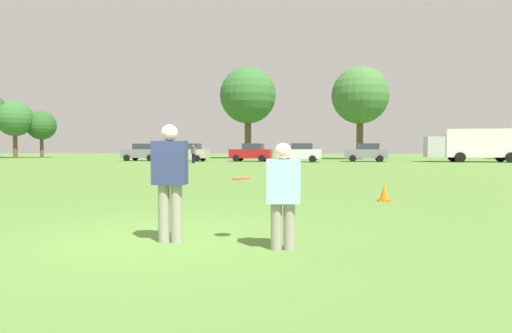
# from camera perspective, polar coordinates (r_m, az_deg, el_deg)

# --- Properties ---
(ground_plane) EXTENTS (187.21, 187.21, 0.00)m
(ground_plane) POSITION_cam_1_polar(r_m,az_deg,el_deg) (6.97, -12.48, -9.37)
(ground_plane) COLOR #517A33
(player_thrower) EXTENTS (0.52, 0.32, 1.77)m
(player_thrower) POSITION_cam_1_polar(r_m,az_deg,el_deg) (6.69, -11.11, -1.25)
(player_thrower) COLOR gray
(player_thrower) RESTS_ON ground
(player_defender) EXTENTS (0.49, 0.32, 1.49)m
(player_defender) POSITION_cam_1_polar(r_m,az_deg,el_deg) (6.10, 3.50, -3.17)
(player_defender) COLOR gray
(player_defender) RESTS_ON ground
(frisbee) EXTENTS (0.27, 0.27, 0.04)m
(frisbee) POSITION_cam_1_polar(r_m,az_deg,el_deg) (6.64, -1.94, -1.56)
(frisbee) COLOR #E54C33
(traffic_cone) EXTENTS (0.32, 0.32, 0.48)m
(traffic_cone) POSITION_cam_1_polar(r_m,az_deg,el_deg) (12.14, 16.33, -3.26)
(traffic_cone) COLOR #D8590C
(traffic_cone) RESTS_ON ground
(parked_car_near_left) EXTENTS (4.30, 2.42, 1.82)m
(parked_car_near_left) POSITION_cam_1_polar(r_m,az_deg,el_deg) (48.04, -14.48, 1.82)
(parked_car_near_left) COLOR slate
(parked_car_near_left) RESTS_ON ground
(parked_car_mid_left) EXTENTS (4.30, 2.42, 1.82)m
(parked_car_mid_left) POSITION_cam_1_polar(r_m,az_deg,el_deg) (45.80, -8.80, 1.84)
(parked_car_mid_left) COLOR #B7AD99
(parked_car_mid_left) RESTS_ON ground
(parked_car_center) EXTENTS (4.30, 2.42, 1.82)m
(parked_car_center) POSITION_cam_1_polar(r_m,az_deg,el_deg) (44.70, -0.62, 1.86)
(parked_car_center) COLOR maroon
(parked_car_center) RESTS_ON ground
(parked_car_mid_right) EXTENTS (4.30, 2.42, 1.82)m
(parked_car_mid_right) POSITION_cam_1_polar(r_m,az_deg,el_deg) (43.08, 5.77, 1.82)
(parked_car_mid_right) COLOR silver
(parked_car_mid_right) RESTS_ON ground
(parked_car_near_right) EXTENTS (4.30, 2.42, 1.82)m
(parked_car_near_right) POSITION_cam_1_polar(r_m,az_deg,el_deg) (45.32, 14.13, 1.79)
(parked_car_near_right) COLOR slate
(parked_car_near_right) RESTS_ON ground
(box_truck) EXTENTS (8.63, 3.35, 3.18)m
(box_truck) POSITION_cam_1_polar(r_m,az_deg,el_deg) (47.57, 26.45, 2.63)
(box_truck) COLOR white
(box_truck) RESTS_ON ground
(bystander_sideline_watcher) EXTENTS (0.52, 0.48, 1.65)m
(bystander_sideline_watcher) POSITION_cam_1_polar(r_m,az_deg,el_deg) (40.05, -8.12, 1.77)
(bystander_sideline_watcher) COLOR black
(bystander_sideline_watcher) RESTS_ON ground
(tree_west_maple) EXTENTS (4.68, 4.68, 7.60)m
(tree_west_maple) POSITION_cam_1_polar(r_m,az_deg,el_deg) (67.24, -28.83, 5.43)
(tree_west_maple) COLOR brown
(tree_west_maple) RESTS_ON ground
(tree_center_elm) EXTENTS (3.97, 3.97, 6.46)m
(tree_center_elm) POSITION_cam_1_polar(r_m,az_deg,el_deg) (67.75, -26.09, 4.80)
(tree_center_elm) COLOR brown
(tree_center_elm) RESTS_ON ground
(tree_east_birch) EXTENTS (7.15, 7.15, 11.62)m
(tree_east_birch) POSITION_cam_1_polar(r_m,az_deg,el_deg) (56.57, -1.06, 9.16)
(tree_east_birch) COLOR brown
(tree_east_birch) RESTS_ON ground
(tree_east_oak) EXTENTS (6.75, 6.75, 10.97)m
(tree_east_oak) POSITION_cam_1_polar(r_m,az_deg,el_deg) (54.02, 13.37, 8.94)
(tree_east_oak) COLOR brown
(tree_east_oak) RESTS_ON ground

